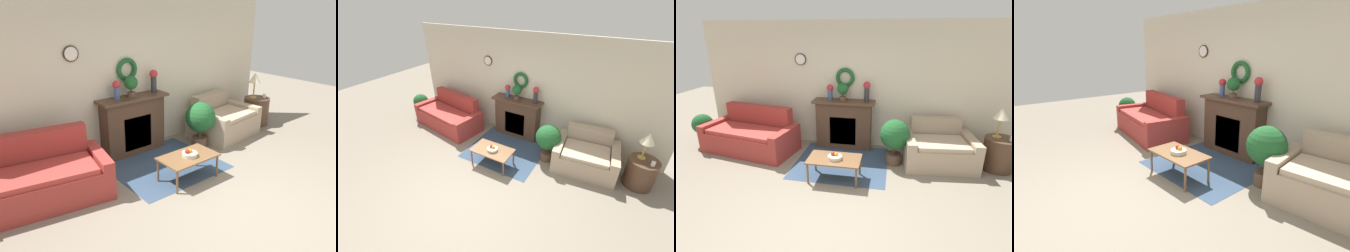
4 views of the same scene
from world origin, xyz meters
The scene contains 15 objects.
ground_plane centered at (0.00, 0.00, 0.00)m, with size 16.00×16.00×0.00m, color gray.
floor_rug centered at (-0.05, 1.73, 0.00)m, with size 1.80×1.64×0.01m.
wall_back centered at (0.00, 2.72, 1.35)m, with size 6.80×0.15×2.70m.
fireplace centered at (-0.15, 2.51, 0.54)m, with size 1.33×0.41×1.08m.
couch_left centered at (-2.11, 1.98, 0.32)m, with size 2.09×1.27×0.93m.
loveseat_right centered at (1.80, 2.08, 0.30)m, with size 1.42×1.13×0.84m.
coffee_table centered at (-0.05, 1.10, 0.36)m, with size 0.92×0.54×0.40m.
fruit_bowl centered at (-0.04, 1.09, 0.44)m, with size 0.24×0.24×0.12m.
side_table_by_loveseat centered at (2.89, 2.04, 0.31)m, with size 0.57×0.57×0.62m.
table_lamp centered at (2.82, 2.10, 1.07)m, with size 0.26×0.26×0.57m.
mug centered at (3.02, 1.94, 0.66)m, with size 0.07×0.07×0.09m.
vase_on_mantel_left centered at (-0.45, 2.52, 1.27)m, with size 0.14×0.14×0.33m.
vase_on_mantel_right centered at (0.33, 2.52, 1.32)m, with size 0.15×0.15×0.42m.
potted_plant_on_mantel centered at (-0.17, 2.50, 1.31)m, with size 0.24×0.24×0.38m.
potted_plant_floor_by_loveseat centered at (0.96, 1.89, 0.57)m, with size 0.58×0.58×0.90m.
Camera 1 is at (-3.17, -2.30, 2.63)m, focal length 35.00 mm.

